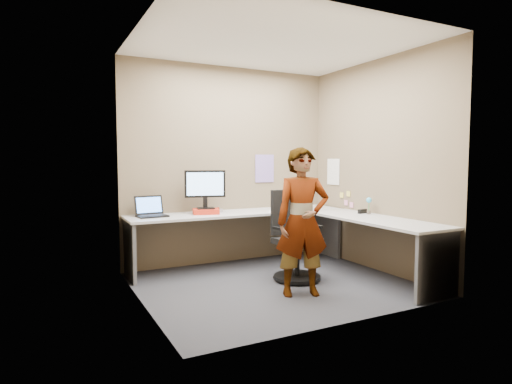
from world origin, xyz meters
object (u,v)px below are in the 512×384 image
desk (290,226)px  office_chair (294,244)px  monitor (205,186)px  person (302,222)px

desk → office_chair: office_chair is taller
desk → office_chair: size_ratio=2.85×
desk → monitor: (-0.91, 0.61, 0.50)m
desk → person: person is taller
monitor → person: bearing=-54.8°
monitor → person: person is taller
desk → person: bearing=-113.8°
desk → office_chair: bearing=-113.6°
office_chair → person: size_ratio=0.67×
monitor → office_chair: (0.78, -0.91, -0.66)m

